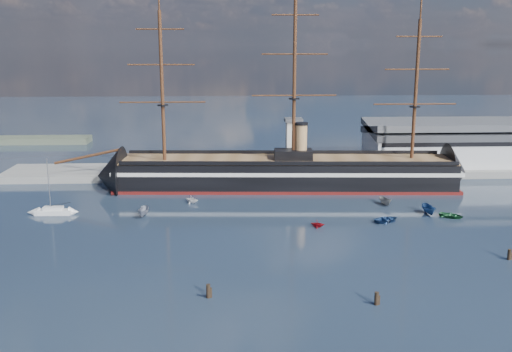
{
  "coord_description": "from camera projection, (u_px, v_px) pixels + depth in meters",
  "views": [
    {
      "loc": [
        -15.46,
        -88.07,
        37.47
      ],
      "look_at": [
        -9.54,
        35.0,
        9.0
      ],
      "focal_mm": 40.0,
      "sensor_mm": 36.0,
      "label": 1
    }
  ],
  "objects": [
    {
      "name": "motorboat_f",
      "position": [
        429.0,
        214.0,
        128.91
      ],
      "size": [
        6.72,
        2.77,
        2.64
      ],
      "primitive_type": "imported",
      "rotation": [
        0.0,
        0.0,
        0.05
      ],
      "color": "navy",
      "rests_on": "ground"
    },
    {
      "name": "ground",
      "position": [
        296.0,
        208.0,
        133.8
      ],
      "size": [
        600.0,
        600.0,
        0.0
      ],
      "primitive_type": "plane",
      "color": "#1D2938",
      "rests_on": "ground"
    },
    {
      "name": "sailboat",
      "position": [
        53.0,
        211.0,
        128.62
      ],
      "size": [
        8.19,
        2.6,
        13.02
      ],
      "rotation": [
        0.0,
        0.0,
        -0.03
      ],
      "color": "silver",
      "rests_on": "ground"
    },
    {
      "name": "piling_far_right",
      "position": [
        509.0,
        260.0,
        101.72
      ],
      "size": [
        0.64,
        0.64,
        2.66
      ],
      "primitive_type": "cylinder",
      "color": "black",
      "rests_on": "ground"
    },
    {
      "name": "motorboat_d",
      "position": [
        192.0,
        203.0,
        138.15
      ],
      "size": [
        5.11,
        6.04,
        2.06
      ],
      "primitive_type": "imported",
      "rotation": [
        0.0,
        0.0,
        0.99
      ],
      "color": "silver",
      "rests_on": "ground"
    },
    {
      "name": "motorboat_a",
      "position": [
        144.0,
        216.0,
        127.53
      ],
      "size": [
        6.34,
        2.74,
        2.47
      ],
      "primitive_type": "imported",
      "rotation": [
        0.0,
        0.0,
        -0.08
      ],
      "color": "gray",
      "rests_on": "ground"
    },
    {
      "name": "motorboat_b",
      "position": [
        387.0,
        222.0,
        123.37
      ],
      "size": [
        2.76,
        3.88,
        1.68
      ],
      "primitive_type": "imported",
      "rotation": [
        0.0,
        0.0,
        1.98
      ],
      "color": "navy",
      "rests_on": "ground"
    },
    {
      "name": "motorboat_g",
      "position": [
        317.0,
        227.0,
        119.81
      ],
      "size": [
        3.59,
        5.01,
        1.68
      ],
      "primitive_type": "imported",
      "rotation": [
        0.0,
        0.0,
        1.18
      ],
      "color": "maroon",
      "rests_on": "ground"
    },
    {
      "name": "motorboat_c",
      "position": [
        385.0,
        205.0,
        136.34
      ],
      "size": [
        5.91,
        3.13,
        2.25
      ],
      "primitive_type": "imported",
      "rotation": [
        0.0,
        0.0,
        0.2
      ],
      "color": "slate",
      "rests_on": "ground"
    },
    {
      "name": "piling_near_mid",
      "position": [
        376.0,
        305.0,
        84.09
      ],
      "size": [
        0.64,
        0.64,
        2.69
      ],
      "primitive_type": "cylinder",
      "color": "black",
      "rests_on": "ground"
    },
    {
      "name": "warship",
      "position": [
        279.0,
        173.0,
        152.25
      ],
      "size": [
        113.3,
        21.08,
        53.94
      ],
      "rotation": [
        0.0,
        0.0,
        -0.05
      ],
      "color": "black",
      "rests_on": "ground"
    },
    {
      "name": "piling_near_left",
      "position": [
        208.0,
        298.0,
        86.43
      ],
      "size": [
        0.64,
        0.64,
        2.87
      ],
      "primitive_type": "cylinder",
      "color": "black",
      "rests_on": "ground"
    },
    {
      "name": "quay",
      "position": [
        315.0,
        174.0,
        169.3
      ],
      "size": [
        180.0,
        18.0,
        2.0
      ],
      "primitive_type": "cube",
      "color": "slate",
      "rests_on": "ground"
    },
    {
      "name": "motorboat_e",
      "position": [
        451.0,
        218.0,
        126.44
      ],
      "size": [
        3.05,
        3.41,
        1.54
      ],
      "primitive_type": "imported",
      "rotation": [
        0.0,
        0.0,
        0.92
      ],
      "color": "#1F5C33",
      "rests_on": "ground"
    },
    {
      "name": "warehouse",
      "position": [
        470.0,
        144.0,
        173.64
      ],
      "size": [
        63.0,
        21.0,
        11.6
      ],
      "color": "#B7BABC",
      "rests_on": "ground"
    },
    {
      "name": "quay_tower",
      "position": [
        293.0,
        143.0,
        163.86
      ],
      "size": [
        5.0,
        5.0,
        15.0
      ],
      "color": "silver",
      "rests_on": "ground"
    }
  ]
}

